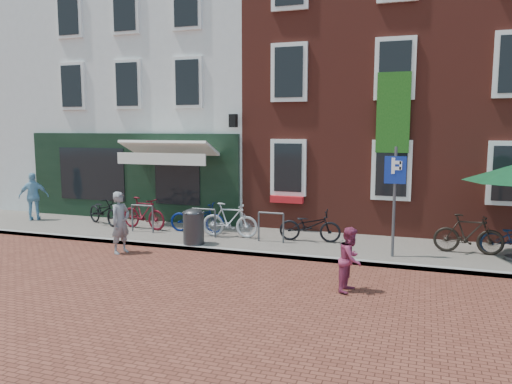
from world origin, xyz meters
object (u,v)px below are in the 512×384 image
(bicycle_0, at_px, (104,211))
(bicycle_1, at_px, (144,213))
(boy, at_px, (351,259))
(litter_bin, at_px, (193,225))
(woman, at_px, (120,223))
(cafe_person, at_px, (34,196))
(bicycle_2, at_px, (197,217))
(parking_sign, at_px, (395,186))
(bicycle_5, at_px, (468,234))
(bicycle_4, at_px, (310,225))
(bicycle_3, at_px, (230,220))

(bicycle_0, height_order, bicycle_1, bicycle_1)
(boy, bearing_deg, bicycle_1, 73.37)
(litter_bin, relative_size, woman, 0.65)
(litter_bin, distance_m, bicycle_1, 2.67)
(cafe_person, height_order, bicycle_2, cafe_person)
(parking_sign, height_order, cafe_person, parking_sign)
(woman, relative_size, bicycle_2, 0.94)
(bicycle_1, bearing_deg, bicycle_2, -76.44)
(bicycle_1, relative_size, bicycle_5, 1.00)
(woman, height_order, bicycle_2, woman)
(bicycle_4, bearing_deg, bicycle_3, 90.66)
(litter_bin, relative_size, cafe_person, 0.64)
(woman, distance_m, boy, 6.09)
(boy, bearing_deg, bicycle_4, 35.15)
(bicycle_5, bearing_deg, woman, 107.58)
(parking_sign, relative_size, bicycle_1, 1.62)
(bicycle_4, height_order, bicycle_5, bicycle_5)
(parking_sign, distance_m, bicycle_2, 5.91)
(bicycle_5, bearing_deg, bicycle_2, 90.68)
(bicycle_2, bearing_deg, bicycle_3, -110.67)
(woman, height_order, bicycle_4, woman)
(bicycle_2, height_order, bicycle_5, bicycle_5)
(parking_sign, distance_m, boy, 2.91)
(bicycle_4, bearing_deg, boy, -160.36)
(parking_sign, bearing_deg, bicycle_1, 172.97)
(parking_sign, relative_size, boy, 2.08)
(cafe_person, distance_m, bicycle_1, 4.30)
(bicycle_0, distance_m, bicycle_4, 6.78)
(parking_sign, distance_m, bicycle_1, 7.59)
(parking_sign, height_order, bicycle_4, parking_sign)
(litter_bin, height_order, woman, woman)
(bicycle_1, xyz_separation_m, bicycle_4, (5.19, 0.01, -0.05))
(litter_bin, height_order, bicycle_4, litter_bin)
(parking_sign, xyz_separation_m, bicycle_5, (1.75, 0.90, -1.22))
(bicycle_2, bearing_deg, cafe_person, 84.48)
(cafe_person, height_order, bicycle_0, cafe_person)
(bicycle_3, bearing_deg, bicycle_4, -88.75)
(litter_bin, bearing_deg, bicycle_2, 111.91)
(cafe_person, xyz_separation_m, bicycle_2, (6.05, -0.01, -0.36))
(bicycle_4, bearing_deg, cafe_person, 84.46)
(bicycle_1, bearing_deg, litter_bin, -109.48)
(woman, distance_m, bicycle_3, 3.06)
(parking_sign, distance_m, bicycle_5, 2.31)
(boy, bearing_deg, parking_sign, -3.31)
(boy, relative_size, bicycle_1, 0.78)
(bicycle_1, bearing_deg, bicycle_3, -84.15)
(parking_sign, relative_size, bicycle_3, 1.62)
(bicycle_5, bearing_deg, cafe_person, 91.07)
(parking_sign, distance_m, woman, 6.87)
(woman, relative_size, bicycle_4, 0.94)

